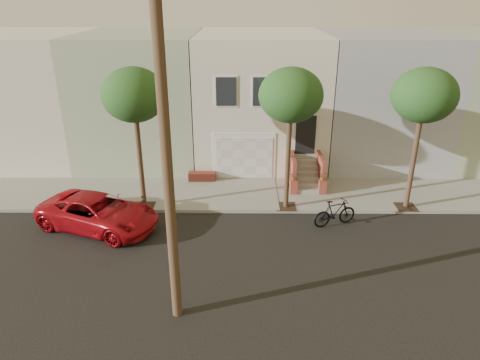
{
  "coord_description": "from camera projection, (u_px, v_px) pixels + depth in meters",
  "views": [
    {
      "loc": [
        -0.98,
        -13.98,
        9.22
      ],
      "look_at": [
        -1.1,
        3.0,
        1.86
      ],
      "focal_mm": 32.6,
      "sensor_mm": 36.0,
      "label": 1
    }
  ],
  "objects": [
    {
      "name": "house_row",
      "position": [
        260.0,
        96.0,
        25.3
      ],
      "size": [
        33.1,
        11.7,
        7.0
      ],
      "color": "beige",
      "rests_on": "sidewalk"
    },
    {
      "name": "tree_right",
      "position": [
        424.0,
        96.0,
        17.94
      ],
      "size": [
        2.7,
        2.57,
        6.3
      ],
      "color": "#2D2116",
      "rests_on": "sidewalk"
    },
    {
      "name": "motorcycle",
      "position": [
        335.0,
        213.0,
        18.48
      ],
      "size": [
        2.05,
        1.2,
        1.19
      ],
      "primitive_type": "imported",
      "rotation": [
        0.0,
        0.0,
        1.92
      ],
      "color": "black",
      "rests_on": "ground"
    },
    {
      "name": "ground",
      "position": [
        268.0,
        257.0,
        16.49
      ],
      "size": [
        90.0,
        90.0,
        0.0
      ],
      "primitive_type": "plane",
      "color": "black",
      "rests_on": "ground"
    },
    {
      "name": "tree_mid",
      "position": [
        291.0,
        96.0,
        17.97
      ],
      "size": [
        2.7,
        2.57,
        6.3
      ],
      "color": "#2D2116",
      "rests_on": "sidewalk"
    },
    {
      "name": "tree_left",
      "position": [
        134.0,
        96.0,
        18.01
      ],
      "size": [
        2.7,
        2.57,
        6.3
      ],
      "color": "#2D2116",
      "rests_on": "sidewalk"
    },
    {
      "name": "pickup_truck",
      "position": [
        98.0,
        213.0,
        18.22
      ],
      "size": [
        5.67,
        4.02,
        1.43
      ],
      "primitive_type": "imported",
      "rotation": [
        0.0,
        0.0,
        1.22
      ],
      "color": "#A80D16",
      "rests_on": "ground"
    },
    {
      "name": "sidewalk",
      "position": [
        263.0,
        194.0,
        21.37
      ],
      "size": [
        40.0,
        3.7,
        0.15
      ],
      "primitive_type": "cube",
      "color": "gray",
      "rests_on": "ground"
    }
  ]
}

